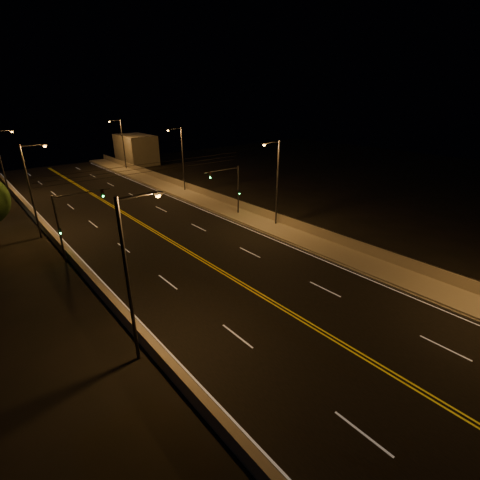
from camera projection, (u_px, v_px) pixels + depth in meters
ground at (439, 402)px, 17.43m from camera, size 160.00×160.00×0.00m
road at (209, 264)px, 31.56m from camera, size 18.00×120.00×0.02m
sidewalk at (290, 234)px, 37.89m from camera, size 3.60×120.00×0.30m
curb at (278, 239)px, 36.82m from camera, size 0.14×120.00×0.15m
parapet_wall at (300, 225)px, 38.62m from camera, size 0.30×120.00×1.00m
jersey_barrier at (105, 295)px, 25.82m from camera, size 0.45×120.00×0.98m
distant_building_right at (136, 149)px, 76.13m from camera, size 6.00×10.00×6.12m
parapet_rail at (301, 221)px, 38.41m from camera, size 0.06×120.00×0.06m
lane_markings at (210, 264)px, 31.51m from camera, size 17.32×116.00×0.00m
streetlight_1 at (276, 179)px, 38.47m from camera, size 2.55×0.28×9.76m
streetlight_2 at (181, 156)px, 52.71m from camera, size 2.55×0.28×9.76m
streetlight_3 at (122, 142)px, 68.70m from camera, size 2.55×0.28×9.76m
streetlight_4 at (131, 272)px, 18.35m from camera, size 2.55×0.28×9.76m
streetlight_5 at (32, 186)px, 35.43m from camera, size 2.55×0.28×9.76m
streetlight_6 at (3, 161)px, 48.78m from camera, size 2.55×0.28×9.76m
traffic_signal_right at (232, 186)px, 42.40m from camera, size 5.11×0.31×6.24m
traffic_signal_left at (69, 219)px, 31.27m from camera, size 5.11×0.31×6.24m
overhead_wires at (153, 167)px, 35.41m from camera, size 22.00×0.03×0.83m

